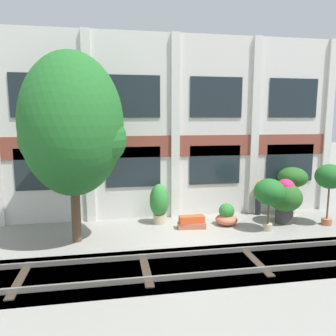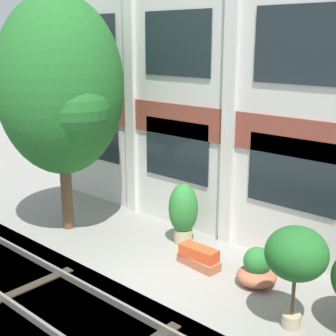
{
  "view_description": "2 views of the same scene",
  "coord_description": "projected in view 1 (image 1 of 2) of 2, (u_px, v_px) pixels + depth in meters",
  "views": [
    {
      "loc": [
        -2.71,
        -11.0,
        4.31
      ],
      "look_at": [
        -0.54,
        1.33,
        2.37
      ],
      "focal_mm": 35.0,
      "sensor_mm": 36.0,
      "label": 1
    },
    {
      "loc": [
        6.61,
        -7.08,
        5.28
      ],
      "look_at": [
        -0.66,
        1.02,
        2.26
      ],
      "focal_mm": 50.0,
      "sensor_mm": 36.0,
      "label": 2
    }
  ],
  "objects": [
    {
      "name": "potted_plant_wide_bowl",
      "position": [
        226.0,
        216.0,
        13.23
      ],
      "size": [
        0.89,
        0.89,
        0.89
      ],
      "color": "#B76647",
      "rests_on": "ground"
    },
    {
      "name": "resident_by_doorway",
      "position": [
        258.0,
        197.0,
        14.57
      ],
      "size": [
        0.35,
        0.45,
        1.53
      ],
      "rotation": [
        0.0,
        0.0,
        -0.63
      ],
      "color": "#282833",
      "rests_on": "ground"
    },
    {
      "name": "apartment_facade",
      "position": [
        174.0,
        128.0,
        14.04
      ],
      "size": [
        14.62,
        0.64,
        7.72
      ],
      "color": "silver",
      "rests_on": "ground"
    },
    {
      "name": "rail_tracks",
      "position": [
        206.0,
        269.0,
        9.69
      ],
      "size": [
        22.26,
        2.8,
        0.43
      ],
      "color": "#5B5449",
      "rests_on": "ground"
    },
    {
      "name": "potted_plant_stone_basin",
      "position": [
        159.0,
        202.0,
        13.31
      ],
      "size": [
        0.78,
        0.78,
        1.65
      ],
      "color": "tan",
      "rests_on": "ground"
    },
    {
      "name": "ground_plane",
      "position": [
        189.0,
        238.0,
        11.83
      ],
      "size": [
        80.0,
        80.0,
        0.0
      ],
      "primitive_type": "plane",
      "color": "gray"
    },
    {
      "name": "potted_plant_tall_urn",
      "position": [
        269.0,
        193.0,
        12.38
      ],
      "size": [
        1.16,
        1.16,
        2.02
      ],
      "color": "tan",
      "rests_on": "ground"
    },
    {
      "name": "potted_plant_square_trough",
      "position": [
        192.0,
        222.0,
        12.82
      ],
      "size": [
        1.12,
        0.52,
        0.5
      ],
      "color": "#B76647",
      "rests_on": "ground"
    },
    {
      "name": "broadleaf_tree",
      "position": [
        72.0,
        128.0,
        10.91
      ],
      "size": [
        3.59,
        3.41,
        6.47
      ],
      "color": "brown",
      "rests_on": "ground"
    },
    {
      "name": "potted_plant_low_pan",
      "position": [
        293.0,
        178.0,
        14.44
      ],
      "size": [
        1.28,
        1.28,
        2.14
      ],
      "color": "beige",
      "rests_on": "ground"
    },
    {
      "name": "potted_plant_fluted_column",
      "position": [
        285.0,
        198.0,
        13.38
      ],
      "size": [
        1.38,
        1.38,
        1.84
      ],
      "color": "#333333",
      "rests_on": "ground"
    },
    {
      "name": "potted_plant_terracotta_small",
      "position": [
        330.0,
        178.0,
        12.98
      ],
      "size": [
        1.14,
        1.14,
        2.48
      ],
      "color": "#B76647",
      "rests_on": "ground"
    }
  ]
}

